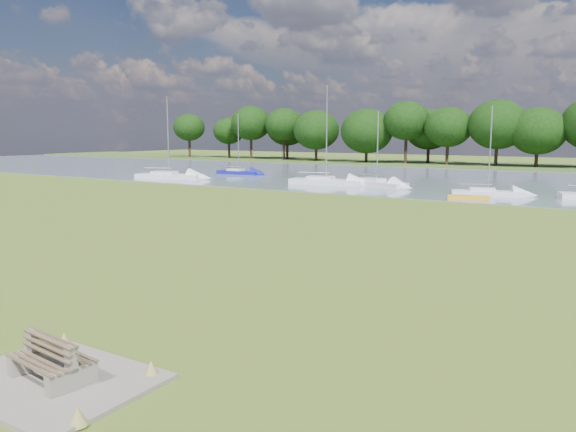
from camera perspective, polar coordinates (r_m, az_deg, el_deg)
The scene contains 12 objects.
ground at distance 23.92m, azimuth 5.76°, elevation -4.36°, with size 220.00×220.00×0.00m, color olive.
river at distance 63.99m, azimuth 22.70°, elevation 3.09°, with size 220.00×40.00×0.10m, color slate.
far_bank at distance 93.66m, azimuth 25.75°, elevation 4.42°, with size 220.00×20.00×0.40m, color #4C6626.
concrete_pad at distance 13.46m, azimuth -22.76°, elevation -15.18°, with size 4.20×3.20×0.10m, color gray.
bench_pair at distance 13.29m, azimuth -22.88°, elevation -13.38°, with size 1.95×1.28×0.99m.
kayak at distance 46.60m, azimuth 17.89°, elevation 1.81°, with size 3.18×0.74×0.32m, color gold.
tree_line at distance 90.17m, azimuth 22.81°, elevation 8.38°, with size 131.59×8.54×10.33m.
sailboat_0 at distance 55.76m, azimuth 8.95°, elevation 3.46°, with size 6.88×4.10×7.30m.
sailboat_1 at distance 71.42m, azimuth -5.07°, elevation 4.58°, with size 5.88×2.04×7.55m.
sailboat_5 at distance 57.18m, azimuth 3.81°, elevation 3.71°, with size 7.74×3.27×9.85m.
sailboat_6 at distance 65.46m, azimuth -12.05°, elevation 4.15°, with size 8.01×4.24×9.22m.
sailboat_8 at distance 49.67m, azimuth 19.58°, elevation 2.40°, with size 6.03×3.35×7.40m.
Camera 1 is at (10.27, -20.94, 5.31)m, focal length 35.00 mm.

